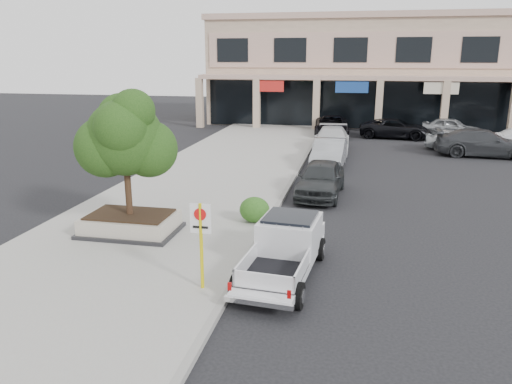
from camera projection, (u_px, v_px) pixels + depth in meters
ground at (301, 256)px, 15.48m from camera, size 120.00×120.00×0.00m
sidewalk at (194, 194)px, 22.21m from camera, size 8.00×52.00×0.15m
curb at (282, 199)px, 21.43m from camera, size 0.20×52.00×0.15m
strip_mall at (436, 70)px, 44.71m from camera, size 40.55×12.43×9.50m
planter at (131, 223)px, 17.05m from camera, size 3.20×2.20×0.68m
planter_tree at (131, 138)px, 16.39m from camera, size 2.90×2.55×4.00m
no_parking_sign at (201, 234)px, 12.66m from camera, size 0.55×0.09×2.30m
hedge at (255, 210)px, 18.08m from camera, size 1.10×0.99×0.93m
pickup_truck at (283, 252)px, 13.80m from camera, size 2.24×5.06×1.55m
curb_car_a at (321, 179)px, 22.00m from camera, size 2.11×4.68×1.56m
curb_car_b at (329, 154)px, 27.55m from camera, size 1.83×4.82×1.57m
curb_car_c at (332, 140)px, 32.05m from camera, size 2.29×5.47×1.58m
curb_car_d at (332, 126)px, 38.62m from camera, size 2.91×5.68×1.54m
lot_car_a at (457, 140)px, 32.65m from camera, size 4.28×2.23×1.39m
lot_car_c at (484, 143)px, 30.65m from camera, size 5.84×2.62×1.66m
lot_car_d at (396, 128)px, 37.51m from camera, size 5.52×3.05×1.46m
lot_car_e at (451, 127)px, 38.21m from camera, size 4.59×2.87×1.46m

